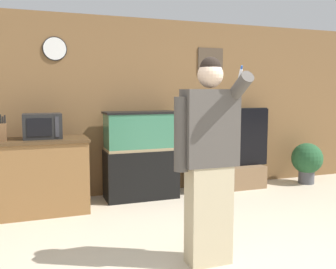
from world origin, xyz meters
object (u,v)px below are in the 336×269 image
Objects in this scene: aquarium_on_stand at (141,155)px; tv_on_stand at (228,166)px; knife_block at (2,131)px; counter_island at (28,177)px; microwave at (42,126)px; person_standing at (208,159)px; potted_plant at (307,160)px.

tv_on_stand is at bearing 1.26° from aquarium_on_stand.
tv_on_stand reaches higher than knife_block.
counter_island is 0.66m from microwave.
tv_on_stand is at bearing 5.04° from knife_block.
counter_island is at bearing 10.18° from knife_block.
microwave is 0.33× the size of tv_on_stand.
tv_on_stand is at bearing 4.57° from counter_island.
aquarium_on_stand is at bearing -178.74° from tv_on_stand.
microwave is 1.46× the size of knife_block.
person_standing reaches higher than microwave.
microwave is at bearing 9.95° from knife_block.
aquarium_on_stand is at bearing 7.38° from microwave.
knife_block is 1.85m from aquarium_on_stand.
knife_block reaches higher than potted_plant.
knife_block is at bearing -170.05° from microwave.
aquarium_on_stand is 1.84× the size of potted_plant.
person_standing is (1.51, -2.00, 0.47)m from counter_island.
microwave is 1.42m from aquarium_on_stand.
microwave is (0.19, 0.03, 0.63)m from counter_island.
aquarium_on_stand is 2.85m from potted_plant.
counter_island is 3.19× the size of microwave.
potted_plant is (4.36, 0.10, -0.08)m from counter_island.
knife_block is (-0.46, -0.08, -0.04)m from microwave.
person_standing is at bearing -90.24° from aquarium_on_stand.
knife_block is at bearing -171.95° from aquarium_on_stand.
knife_block is 0.22× the size of tv_on_stand.
microwave is 0.26× the size of person_standing.
tv_on_stand reaches higher than aquarium_on_stand.
person_standing is (1.31, -2.03, -0.15)m from microwave.
aquarium_on_stand reaches higher than potted_plant.
potted_plant is at bearing 0.99° from microwave.
counter_island is 0.64m from knife_block.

